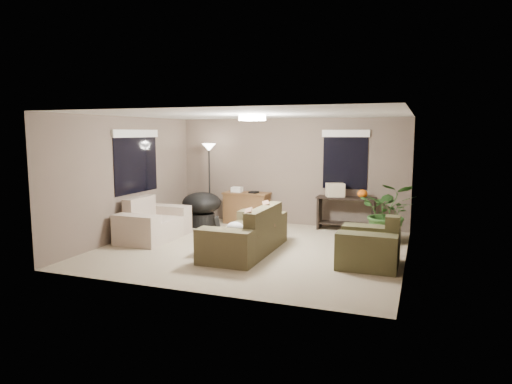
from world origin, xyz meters
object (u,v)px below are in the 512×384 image
(armchair, at_px, (370,248))
(coffee_table, at_px, (228,235))
(console_table, at_px, (346,211))
(floor_lamp, at_px, (209,157))
(papasan_chair, at_px, (202,206))
(houseplant, at_px, (388,219))
(cat_scratching_post, at_px, (381,248))
(loveseat, at_px, (153,224))
(main_sofa, at_px, (247,236))
(desk, at_px, (247,208))

(armchair, relative_size, coffee_table, 1.00)
(console_table, height_order, floor_lamp, floor_lamp)
(coffee_table, relative_size, papasan_chair, 1.08)
(armchair, distance_m, coffee_table, 2.45)
(coffee_table, bearing_deg, houseplant, 37.60)
(console_table, distance_m, cat_scratching_post, 2.42)
(armchair, height_order, coffee_table, armchair)
(loveseat, bearing_deg, armchair, -5.47)
(main_sofa, relative_size, desk, 2.00)
(armchair, relative_size, papasan_chair, 1.08)
(desk, bearing_deg, main_sofa, -68.25)
(floor_lamp, bearing_deg, papasan_chair, -89.12)
(loveseat, relative_size, cat_scratching_post, 3.20)
(papasan_chair, relative_size, floor_lamp, 0.48)
(main_sofa, xyz_separation_m, loveseat, (-2.22, 0.32, 0.00))
(coffee_table, relative_size, cat_scratching_post, 2.00)
(armchair, bearing_deg, floor_lamp, 149.96)
(armchair, height_order, desk, armchair)
(armchair, height_order, floor_lamp, floor_lamp)
(console_table, height_order, cat_scratching_post, console_table)
(main_sofa, xyz_separation_m, coffee_table, (-0.25, -0.31, 0.06))
(coffee_table, xyz_separation_m, houseplant, (2.60, 2.00, 0.11))
(main_sofa, xyz_separation_m, armchair, (2.19, -0.11, 0.00))
(armchair, relative_size, console_table, 0.77)
(desk, xyz_separation_m, floor_lamp, (-0.87, -0.22, 1.22))
(armchair, relative_size, desk, 0.91)
(loveseat, distance_m, desk, 2.47)
(console_table, bearing_deg, houseplant, -40.04)
(coffee_table, distance_m, floor_lamp, 3.25)
(houseplant, bearing_deg, main_sofa, -144.21)
(coffee_table, xyz_separation_m, cat_scratching_post, (2.60, 0.60, -0.14))
(floor_lamp, distance_m, cat_scratching_post, 4.83)
(main_sofa, distance_m, loveseat, 2.24)
(coffee_table, relative_size, console_table, 0.77)
(main_sofa, bearing_deg, loveseat, 171.86)
(loveseat, xyz_separation_m, papasan_chair, (0.37, 1.48, 0.17))
(houseplant, bearing_deg, coffee_table, -142.40)
(papasan_chair, distance_m, cat_scratching_post, 4.46)
(loveseat, relative_size, armchair, 1.60)
(armchair, xyz_separation_m, houseplant, (0.15, 1.80, 0.17))
(armchair, height_order, papasan_chair, armchair)
(cat_scratching_post, bearing_deg, floor_lamp, 155.19)
(papasan_chair, xyz_separation_m, floor_lamp, (-0.01, 0.43, 1.13))
(armchair, xyz_separation_m, cat_scratching_post, (0.15, 0.40, -0.08))
(desk, bearing_deg, coffee_table, -75.23)
(coffee_table, relative_size, desk, 0.91)
(coffee_table, relative_size, houseplant, 0.84)
(coffee_table, height_order, houseplant, houseplant)
(houseplant, bearing_deg, loveseat, -163.25)
(desk, height_order, console_table, same)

